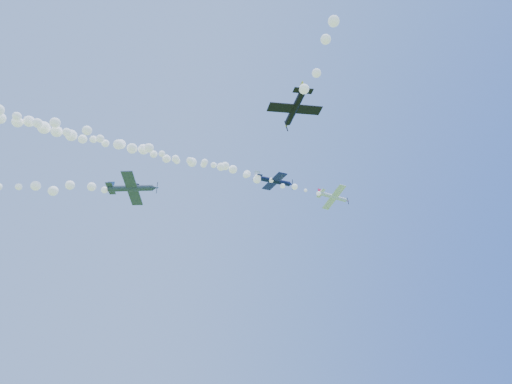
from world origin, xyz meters
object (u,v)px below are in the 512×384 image
object	(u,v)px
plane_navy	(274,181)
plane_black	(295,108)
plane_white	(334,197)
plane_grey	(132,188)

from	to	relation	value
plane_navy	plane_black	size ratio (longest dim) A/B	1.26
plane_white	plane_black	xyz separation A→B (m)	(-21.31, -27.58, -12.81)
plane_white	plane_black	world-z (taller)	plane_white
plane_white	plane_black	distance (m)	37.13
plane_grey	plane_white	bearing A→B (deg)	23.20
plane_black	plane_navy	bearing A→B (deg)	-14.42
plane_navy	plane_black	distance (m)	31.56
plane_navy	plane_grey	size ratio (longest dim) A/B	0.97
plane_white	plane_grey	bearing A→B (deg)	-177.72
plane_white	plane_navy	bearing A→B (deg)	179.26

